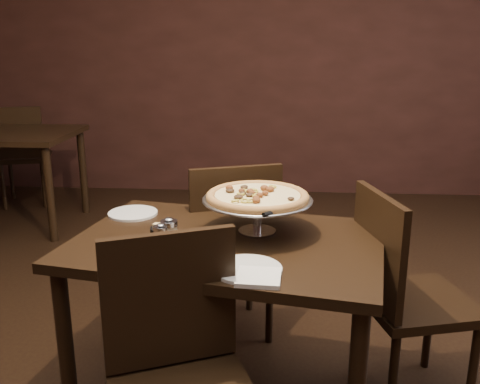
{
  "coord_description": "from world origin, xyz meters",
  "views": [
    {
      "loc": [
        0.15,
        -1.96,
        1.55
      ],
      "look_at": [
        0.0,
        0.11,
        0.96
      ],
      "focal_mm": 40.0,
      "sensor_mm": 36.0,
      "label": 1
    }
  ],
  "objects": [
    {
      "name": "parmesan_shaker",
      "position": [
        -0.26,
        -0.03,
        0.83
      ],
      "size": [
        0.07,
        0.07,
        0.12
      ],
      "color": "beige",
      "rests_on": "dining_table"
    },
    {
      "name": "plate_near",
      "position": [
        0.05,
        -0.24,
        0.78
      ],
      "size": [
        0.25,
        0.25,
        0.01
      ],
      "primitive_type": "cylinder",
      "color": "white",
      "rests_on": "dining_table"
    },
    {
      "name": "dining_table",
      "position": [
        -0.05,
        0.06,
        0.67
      ],
      "size": [
        1.37,
        1.04,
        0.77
      ],
      "rotation": [
        0.0,
        0.0,
        -0.19
      ],
      "color": "black",
      "rests_on": "ground"
    },
    {
      "name": "bg_chair_far",
      "position": [
        -2.26,
        2.84,
        0.53
      ],
      "size": [
        0.55,
        0.55,
        0.96
      ],
      "rotation": [
        0.0,
        0.0,
        3.4
      ],
      "color": "black",
      "rests_on": "ground"
    },
    {
      "name": "chair_side",
      "position": [
        0.69,
        0.16,
        0.52
      ],
      "size": [
        0.54,
        0.54,
        0.95
      ],
      "rotation": [
        0.0,
        0.0,
        1.83
      ],
      "color": "black",
      "rests_on": "ground"
    },
    {
      "name": "pepper_flake_shaker",
      "position": [
        -0.29,
        -0.05,
        0.82
      ],
      "size": [
        0.06,
        0.06,
        0.1
      ],
      "color": "maroon",
      "rests_on": "dining_table"
    },
    {
      "name": "chair_near",
      "position": [
        -0.15,
        -0.5,
        0.52
      ],
      "size": [
        0.59,
        0.59,
        0.96
      ],
      "rotation": [
        0.0,
        0.0,
        0.4
      ],
      "color": "black",
      "rests_on": "ground"
    },
    {
      "name": "packet_caddy",
      "position": [
        -0.3,
        0.02,
        0.8
      ],
      "size": [
        0.1,
        0.1,
        0.08
      ],
      "rotation": [
        0.0,
        0.0,
        -0.24
      ],
      "color": "black",
      "rests_on": "dining_table"
    },
    {
      "name": "pizza_stand",
      "position": [
        0.07,
        0.16,
        0.93
      ],
      "size": [
        0.46,
        0.46,
        0.19
      ],
      "color": "#B8B8BF",
      "rests_on": "dining_table"
    },
    {
      "name": "plate_left",
      "position": [
        -0.51,
        0.35,
        0.78
      ],
      "size": [
        0.23,
        0.23,
        0.01
      ],
      "primitive_type": "cylinder",
      "color": "white",
      "rests_on": "dining_table"
    },
    {
      "name": "room",
      "position": [
        0.06,
        0.03,
        1.4
      ],
      "size": [
        6.04,
        7.04,
        2.84
      ],
      "color": "black",
      "rests_on": "ground"
    },
    {
      "name": "chair_far",
      "position": [
        -0.08,
        0.61,
        0.53
      ],
      "size": [
        0.58,
        0.58,
        0.97
      ],
      "rotation": [
        0.0,
        0.0,
        3.48
      ],
      "color": "black",
      "rests_on": "ground"
    },
    {
      "name": "napkin_stack",
      "position": [
        0.1,
        -0.3,
        0.78
      ],
      "size": [
        0.16,
        0.16,
        0.02
      ],
      "primitive_type": "cube",
      "rotation": [
        0.0,
        0.0,
        -0.05
      ],
      "color": "white",
      "rests_on": "dining_table"
    },
    {
      "name": "serving_spatula",
      "position": [
        0.14,
        -0.03,
        0.92
      ],
      "size": [
        0.16,
        0.16,
        0.02
      ],
      "rotation": [
        0.0,
        0.0,
        -0.63
      ],
      "color": "#B8B8BF",
      "rests_on": "pizza_stand"
    }
  ]
}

